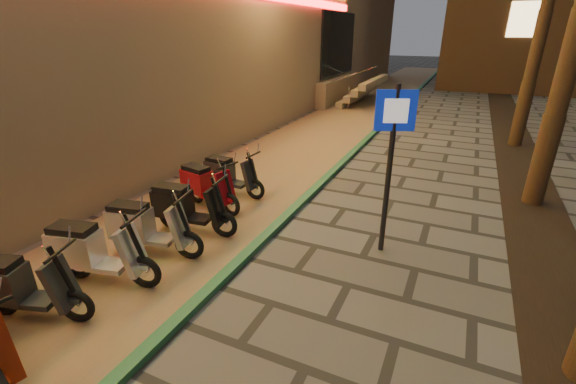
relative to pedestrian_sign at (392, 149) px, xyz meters
The scene contains 10 objects.
parking_strip 7.50m from the pedestrian_sign, 120.08° to the left, with size 3.40×60.00×0.01m, color #8C7251.
green_curb 6.82m from the pedestrian_sign, 107.20° to the left, with size 0.18×60.00×0.10m, color #25653F.
planting_strip 3.36m from the pedestrian_sign, 27.11° to the left, with size 1.20×40.00×0.02m, color black.
pedestrian_sign is the anchor object (origin of this frame).
scooter_5 5.41m from the pedestrian_sign, 136.75° to the right, with size 1.54×0.83×1.09m.
scooter_6 4.66m from the pedestrian_sign, 143.83° to the right, with size 1.66×0.79×1.17m.
scooter_7 4.12m from the pedestrian_sign, 153.62° to the right, with size 1.62×0.74×1.14m.
scooter_8 3.74m from the pedestrian_sign, 166.10° to the right, with size 1.62×0.65×1.14m.
scooter_9 3.97m from the pedestrian_sign, behind, with size 1.57×0.73×1.10m.
scooter_10 4.04m from the pedestrian_sign, 164.75° to the left, with size 1.51×0.53×1.06m.
Camera 1 is at (1.99, -2.10, 3.44)m, focal length 24.00 mm.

